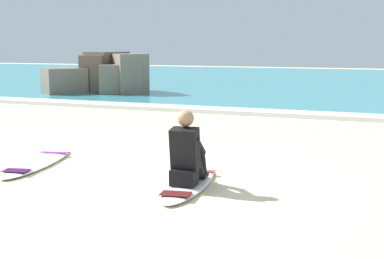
% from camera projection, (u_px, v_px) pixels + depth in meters
% --- Properties ---
extents(ground_plane, '(80.00, 80.00, 0.00)m').
position_uv_depth(ground_plane, '(115.00, 184.00, 7.35)').
color(ground_plane, beige).
extents(sea, '(80.00, 28.00, 0.10)m').
position_uv_depth(sea, '(345.00, 82.00, 27.09)').
color(sea, teal).
rests_on(sea, ground).
extents(breaking_foam, '(80.00, 0.90, 0.11)m').
position_uv_depth(breaking_foam, '(272.00, 113.00, 14.63)').
color(breaking_foam, white).
rests_on(breaking_foam, ground).
extents(surfboard_main, '(0.87, 2.19, 0.08)m').
position_uv_depth(surfboard_main, '(189.00, 183.00, 7.27)').
color(surfboard_main, white).
rests_on(surfboard_main, ground).
extents(surfer_seated, '(0.41, 0.73, 0.95)m').
position_uv_depth(surfer_seated, '(187.00, 155.00, 7.07)').
color(surfer_seated, black).
rests_on(surfer_seated, surfboard_main).
extents(surfboard_spare_near, '(1.05, 2.30, 0.08)m').
position_uv_depth(surfboard_spare_near, '(38.00, 162.00, 8.54)').
color(surfboard_spare_near, white).
rests_on(surfboard_spare_near, ground).
extents(rock_outcrop_distant, '(3.88, 3.34, 1.58)m').
position_uv_depth(rock_outcrop_distant, '(107.00, 76.00, 20.40)').
color(rock_outcrop_distant, '#756656').
rests_on(rock_outcrop_distant, ground).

